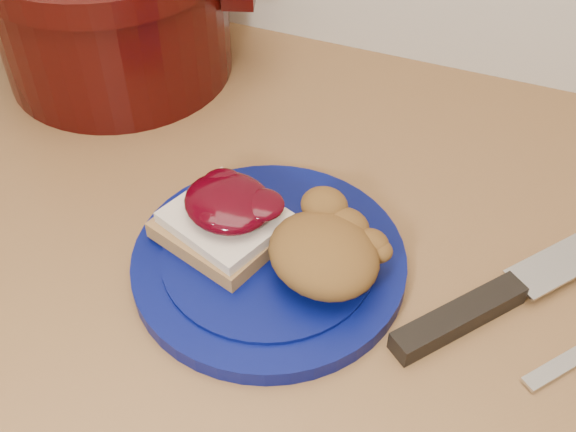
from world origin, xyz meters
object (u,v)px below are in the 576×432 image
(plate, at_px, (269,262))
(dutch_oven, at_px, (112,6))
(chef_knife, at_px, (501,295))
(pepper_grinder, at_px, (165,1))

(plate, height_order, dutch_oven, dutch_oven)
(plate, height_order, chef_knife, chef_knife)
(plate, xyz_separation_m, dutch_oven, (-0.28, 0.23, 0.07))
(plate, height_order, pepper_grinder, pepper_grinder)
(plate, relative_size, chef_knife, 0.85)
(plate, distance_m, dutch_oven, 0.37)
(chef_knife, bearing_deg, dutch_oven, 106.30)
(chef_knife, distance_m, dutch_oven, 0.52)
(pepper_grinder, bearing_deg, chef_knife, -29.77)
(plate, bearing_deg, dutch_oven, 140.79)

